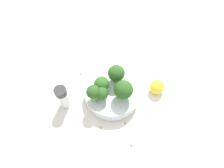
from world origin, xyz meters
name	(u,v)px	position (x,y,z in m)	size (l,w,h in m)	color
ground_plane	(112,96)	(0.00, 0.00, 0.00)	(3.00, 3.00, 0.00)	silver
bowl	(112,93)	(0.00, 0.00, 0.02)	(0.15, 0.15, 0.04)	silver
broccoli_floret_0	(102,94)	(-0.03, -0.03, 0.06)	(0.03, 0.03, 0.05)	#8EB770
broccoli_floret_1	(116,74)	(0.01, 0.03, 0.07)	(0.04, 0.04, 0.06)	#7A9E5B
broccoli_floret_2	(102,85)	(-0.03, 0.00, 0.07)	(0.04, 0.04, 0.05)	#7A9E5B
broccoli_floret_3	(124,90)	(0.03, -0.02, 0.07)	(0.05, 0.05, 0.06)	#84AD66
broccoli_floret_4	(94,93)	(-0.05, -0.03, 0.07)	(0.04, 0.04, 0.05)	#7A9E5B
pepper_shaker	(63,97)	(-0.13, -0.02, 0.04)	(0.03, 0.03, 0.08)	silver
lemon_wedge	(157,87)	(0.13, 0.02, 0.02)	(0.04, 0.04, 0.04)	yellow
almond_crumb_0	(101,127)	(-0.03, -0.09, 0.00)	(0.01, 0.00, 0.01)	tan
almond_crumb_1	(150,114)	(0.10, -0.05, 0.00)	(0.01, 0.00, 0.01)	tan
almond_crumb_2	(81,74)	(-0.09, 0.07, 0.00)	(0.01, 0.00, 0.01)	olive
almond_crumb_3	(132,145)	(0.05, -0.14, 0.00)	(0.01, 0.00, 0.01)	olive
almond_crumb_4	(125,123)	(0.03, -0.08, 0.00)	(0.01, 0.00, 0.01)	tan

